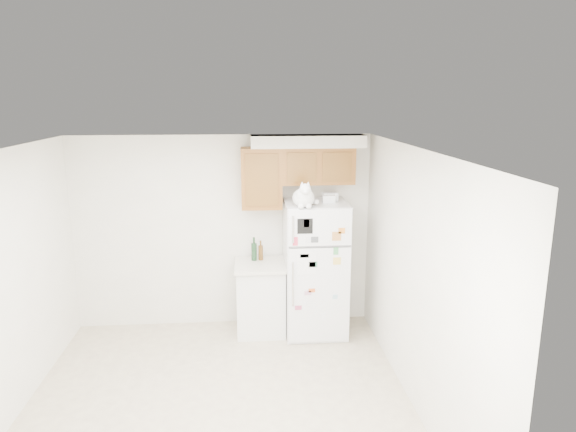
{
  "coord_description": "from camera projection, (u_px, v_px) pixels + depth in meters",
  "views": [
    {
      "loc": [
        0.3,
        -4.47,
        2.96
      ],
      "look_at": [
        0.81,
        1.55,
        1.55
      ],
      "focal_mm": 32.0,
      "sensor_mm": 36.0,
      "label": 1
    }
  ],
  "objects": [
    {
      "name": "bottle_amber",
      "position": [
        261.0,
        250.0,
        6.54
      ],
      "size": [
        0.06,
        0.06,
        0.26
      ],
      "primitive_type": null,
      "color": "#593814",
      "rests_on": "base_counter"
    },
    {
      "name": "bottle_green",
      "position": [
        254.0,
        249.0,
        6.52
      ],
      "size": [
        0.07,
        0.07,
        0.3
      ],
      "primitive_type": null,
      "color": "#19381E",
      "rests_on": "base_counter"
    },
    {
      "name": "room_shell",
      "position": [
        228.0,
        236.0,
        4.85
      ],
      "size": [
        3.84,
        4.04,
        2.52
      ],
      "color": "white",
      "rests_on": "ground_plane"
    },
    {
      "name": "storage_box_front",
      "position": [
        329.0,
        199.0,
        6.24
      ],
      "size": [
        0.15,
        0.12,
        0.09
      ],
      "primitive_type": "cube",
      "rotation": [
        0.0,
        0.0,
        -0.04
      ],
      "color": "white",
      "rests_on": "refrigerator"
    },
    {
      "name": "refrigerator",
      "position": [
        315.0,
        269.0,
        6.44
      ],
      "size": [
        0.76,
        0.78,
        1.7
      ],
      "color": "white",
      "rests_on": "ground_plane"
    },
    {
      "name": "storage_box_back",
      "position": [
        330.0,
        197.0,
        6.35
      ],
      "size": [
        0.19,
        0.14,
        0.1
      ],
      "primitive_type": "cube",
      "rotation": [
        0.0,
        0.0,
        0.08
      ],
      "color": "white",
      "rests_on": "refrigerator"
    },
    {
      "name": "cat",
      "position": [
        304.0,
        197.0,
        5.96
      ],
      "size": [
        0.32,
        0.47,
        0.33
      ],
      "color": "white",
      "rests_on": "refrigerator"
    },
    {
      "name": "ground_plane",
      "position": [
        219.0,
        409.0,
        4.98
      ],
      "size": [
        3.8,
        4.0,
        0.01
      ],
      "primitive_type": "cube",
      "color": "beige"
    },
    {
      "name": "base_counter",
      "position": [
        261.0,
        297.0,
        6.55
      ],
      "size": [
        0.64,
        0.64,
        0.92
      ],
      "color": "white",
      "rests_on": "ground_plane"
    }
  ]
}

